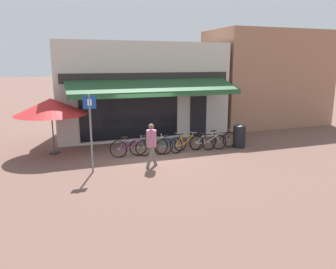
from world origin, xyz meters
TOP-DOWN VIEW (x-y plane):
  - ground_plane at (0.00, 0.00)m, footprint 160.00×160.00m
  - shop_front at (0.72, 4.31)m, footprint 8.72×4.86m
  - neighbour_building at (8.82, 4.83)m, footprint 7.08×4.00m
  - bike_rack_rail at (1.26, 0.35)m, footprint 4.70×0.04m
  - bicycle_purple at (-0.84, 0.27)m, footprint 1.75×0.52m
  - bicycle_green at (-0.00, 0.21)m, footprint 1.81×0.56m
  - bicycle_blue at (0.91, 0.31)m, footprint 1.62×0.59m
  - bicycle_orange at (1.59, 0.28)m, footprint 1.72×0.72m
  - bicycle_silver at (2.59, 0.17)m, footprint 1.66×0.59m
  - bicycle_black at (3.18, 0.22)m, footprint 1.82×0.53m
  - pedestrian_adult at (-0.44, -1.28)m, footprint 0.55×0.67m
  - litter_bin at (4.15, 0.14)m, footprint 0.57×0.57m
  - parking_sign at (-2.56, -1.13)m, footprint 0.44×0.07m
  - cafe_parasol at (-3.80, 1.87)m, footprint 2.99×2.99m

SIDE VIEW (x-z plane):
  - ground_plane at x=0.00m, z-range 0.00..0.00m
  - bicycle_silver at x=2.59m, z-range -0.05..0.76m
  - bicycle_blue at x=0.91m, z-range -0.04..0.76m
  - bicycle_orange at x=1.59m, z-range -0.06..0.78m
  - bicycle_black at x=3.18m, z-range -0.05..0.82m
  - bicycle_purple at x=-0.84m, z-range -0.05..0.81m
  - bicycle_green at x=0.00m, z-range -0.04..0.82m
  - bike_rack_rail at x=1.26m, z-range 0.20..0.77m
  - litter_bin at x=4.15m, z-range 0.00..1.11m
  - pedestrian_adult at x=-0.44m, z-range 0.18..1.82m
  - parking_sign at x=-2.56m, z-range 0.29..3.05m
  - cafe_parasol at x=-3.80m, z-range 0.83..3.18m
  - shop_front at x=0.72m, z-range 0.00..4.77m
  - neighbour_building at x=8.82m, z-range 0.00..5.62m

